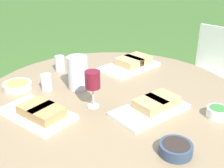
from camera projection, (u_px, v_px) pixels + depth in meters
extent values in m
cylinder|color=#4C4C51|center=(112.00, 151.00, 1.72)|extent=(0.11, 0.11, 0.71)
cylinder|color=#8C7251|center=(112.00, 97.00, 1.57)|extent=(1.46, 1.46, 0.03)
cube|color=beige|center=(207.00, 80.00, 2.52)|extent=(0.46, 0.44, 0.04)
cube|color=beige|center=(221.00, 50.00, 2.55)|extent=(0.44, 0.05, 0.42)
cylinder|color=beige|center=(175.00, 102.00, 2.61)|extent=(0.03, 0.03, 0.43)
cylinder|color=beige|center=(215.00, 118.00, 2.37)|extent=(0.03, 0.03, 0.43)
cylinder|color=beige|center=(194.00, 90.00, 2.86)|extent=(0.03, 0.03, 0.43)
cylinder|color=silver|center=(78.00, 73.00, 1.59)|extent=(0.11, 0.11, 0.19)
cone|color=silver|center=(71.00, 57.00, 1.58)|extent=(0.03, 0.03, 0.02)
cylinder|color=silver|center=(93.00, 106.00, 1.43)|extent=(0.06, 0.06, 0.01)
cylinder|color=silver|center=(93.00, 97.00, 1.41)|extent=(0.01, 0.01, 0.10)
cylinder|color=maroon|center=(93.00, 80.00, 1.37)|extent=(0.08, 0.08, 0.09)
cube|color=white|center=(150.00, 110.00, 1.37)|extent=(0.27, 0.41, 0.02)
cube|color=tan|center=(162.00, 100.00, 1.41)|extent=(0.15, 0.15, 0.04)
cube|color=tan|center=(150.00, 105.00, 1.36)|extent=(0.15, 0.15, 0.04)
cube|color=white|center=(37.00, 114.00, 1.34)|extent=(0.37, 0.23, 0.02)
cube|color=#B2844C|center=(47.00, 114.00, 1.28)|extent=(0.13, 0.14, 0.04)
cube|color=#B2844C|center=(36.00, 108.00, 1.33)|extent=(0.13, 0.14, 0.04)
cube|color=white|center=(129.00, 67.00, 1.91)|extent=(0.27, 0.41, 0.02)
cube|color=tan|center=(138.00, 59.00, 1.95)|extent=(0.16, 0.15, 0.05)
cube|color=tan|center=(129.00, 62.00, 1.89)|extent=(0.16, 0.15, 0.05)
cylinder|color=beige|center=(17.00, 86.00, 1.61)|extent=(0.16, 0.16, 0.04)
cylinder|color=#E0C147|center=(17.00, 84.00, 1.60)|extent=(0.13, 0.13, 0.02)
cylinder|color=white|center=(217.00, 112.00, 1.33)|extent=(0.10, 0.10, 0.05)
cylinder|color=#387533|center=(218.00, 110.00, 1.32)|extent=(0.08, 0.08, 0.02)
cylinder|color=#334256|center=(176.00, 149.00, 1.08)|extent=(0.13, 0.13, 0.04)
cylinder|color=#2D231E|center=(176.00, 146.00, 1.08)|extent=(0.11, 0.11, 0.02)
cylinder|color=silver|center=(47.00, 82.00, 1.59)|extent=(0.06, 0.06, 0.09)
cylinder|color=silver|center=(60.00, 63.00, 1.85)|extent=(0.06, 0.06, 0.10)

